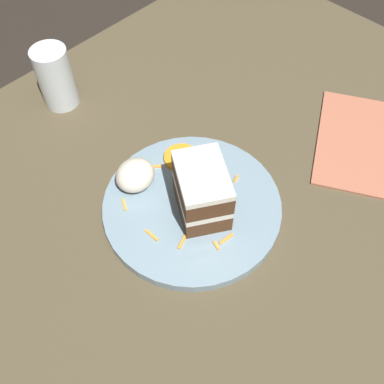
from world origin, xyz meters
name	(u,v)px	position (x,y,z in m)	size (l,w,h in m)	color
ground_plane	(207,240)	(0.00, 0.00, 0.00)	(6.00, 6.00, 0.00)	black
dining_table	(207,235)	(0.00, 0.00, 0.01)	(1.29, 1.00, 0.03)	#4C422D
plate	(192,206)	(0.01, 0.04, 0.04)	(0.28, 0.28, 0.02)	gray
cake_slice	(202,191)	(0.02, 0.03, 0.09)	(0.11, 0.12, 0.09)	#4C2D19
cream_dollop	(135,175)	(-0.02, 0.13, 0.07)	(0.06, 0.06, 0.05)	silver
orange_garnish	(182,158)	(0.06, 0.12, 0.05)	(0.06, 0.06, 0.01)	orange
carrot_shreds_scatter	(180,216)	(-0.02, 0.04, 0.05)	(0.17, 0.19, 0.00)	orange
drinking_glass	(57,81)	(0.02, 0.39, 0.08)	(0.06, 0.06, 0.11)	silver
menu_card	(367,144)	(0.32, -0.08, 0.03)	(0.17, 0.23, 0.00)	#B2664C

